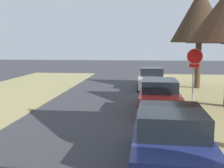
{
  "coord_description": "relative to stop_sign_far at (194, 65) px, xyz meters",
  "views": [
    {
      "loc": [
        1.6,
        0.13,
        3.11
      ],
      "look_at": [
        0.43,
        10.88,
        1.57
      ],
      "focal_mm": 42.6,
      "sensor_mm": 36.0,
      "label": 1
    }
  ],
  "objects": [
    {
      "name": "stop_sign_far",
      "position": [
        0.0,
        0.0,
        0.0
      ],
      "size": [
        0.81,
        0.51,
        2.95
      ],
      "color": "#9EA0A5",
      "rests_on": "grass_verge_right"
    },
    {
      "name": "street_tree_right_far",
      "position": [
        1.43,
        5.98,
        3.13
      ],
      "size": [
        4.12,
        4.12,
        7.22
      ],
      "color": "#463526",
      "rests_on": "grass_verge_right"
    },
    {
      "name": "parked_sedan_navy",
      "position": [
        -1.98,
        -7.4,
        -1.45
      ],
      "size": [
        2.03,
        4.44,
        1.57
      ],
      "color": "navy",
      "rests_on": "ground"
    },
    {
      "name": "parked_sedan_red",
      "position": [
        -1.86,
        -1.48,
        -1.45
      ],
      "size": [
        2.03,
        4.44,
        1.57
      ],
      "color": "red",
      "rests_on": "ground"
    },
    {
      "name": "parked_sedan_white",
      "position": [
        -1.95,
        5.6,
        -1.45
      ],
      "size": [
        2.03,
        4.44,
        1.57
      ],
      "color": "white",
      "rests_on": "ground"
    }
  ]
}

